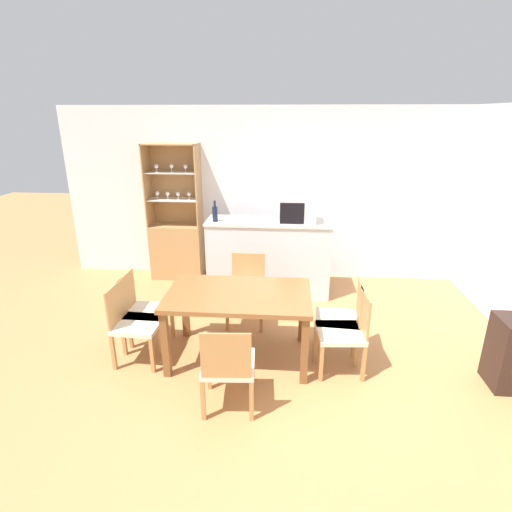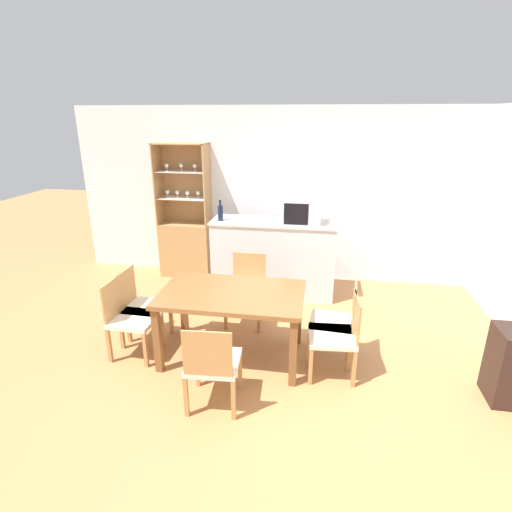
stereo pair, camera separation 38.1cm
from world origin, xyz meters
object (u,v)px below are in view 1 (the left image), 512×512
(microwave, at_px, (297,210))
(wine_bottle, at_px, (215,213))
(dining_table, at_px, (239,301))
(dining_chair_head_far, at_px, (247,289))
(display_cabinet, at_px, (177,241))
(dining_chair_side_right_near, at_px, (345,331))
(dining_chair_side_right_far, at_px, (341,319))
(dining_chair_head_near, at_px, (228,366))
(dining_chair_side_left_far, at_px, (143,311))
(dining_chair_side_left_near, at_px, (134,323))

(microwave, distance_m, wine_bottle, 1.10)
(dining_table, distance_m, dining_chair_head_far, 0.81)
(display_cabinet, distance_m, dining_chair_head_far, 1.85)
(dining_chair_side_right_near, relative_size, wine_bottle, 2.93)
(dining_chair_side_right_far, height_order, microwave, microwave)
(dining_chair_head_near, bearing_deg, dining_chair_side_right_near, 27.68)
(dining_chair_side_left_far, distance_m, dining_chair_side_right_far, 2.11)
(dining_chair_head_far, bearing_deg, display_cabinet, -46.64)
(dining_chair_head_near, height_order, dining_chair_head_far, same)
(dining_chair_side_left_far, xyz_separation_m, dining_chair_head_far, (1.06, 0.64, 0.00))
(display_cabinet, height_order, microwave, display_cabinet)
(dining_table, distance_m, dining_chair_side_right_near, 1.09)
(display_cabinet, height_order, wine_bottle, display_cabinet)
(display_cabinet, relative_size, dining_chair_head_far, 2.45)
(wine_bottle, bearing_deg, dining_chair_side_left_far, -111.16)
(dining_chair_head_near, bearing_deg, dining_chair_side_left_near, 144.69)
(dining_table, bearing_deg, wine_bottle, 107.81)
(wine_bottle, bearing_deg, display_cabinet, 140.79)
(dining_chair_side_right_far, height_order, wine_bottle, wine_bottle)
(dining_chair_side_right_near, height_order, dining_chair_head_near, same)
(dining_chair_side_left_near, height_order, microwave, microwave)
(dining_chair_side_left_far, bearing_deg, dining_chair_head_far, 123.05)
(dining_chair_side_left_far, height_order, wine_bottle, wine_bottle)
(dining_chair_side_left_far, bearing_deg, dining_chair_side_right_near, 84.65)
(display_cabinet, xyz_separation_m, dining_chair_head_near, (1.22, -2.93, -0.16))
(dining_chair_side_right_far, distance_m, wine_bottle, 2.25)
(dining_chair_side_right_near, bearing_deg, dining_chair_head_far, 45.09)
(dining_chair_side_left_near, distance_m, dining_chair_side_right_near, 2.11)
(display_cabinet, bearing_deg, dining_chair_side_right_near, -45.03)
(dining_chair_side_right_far, xyz_separation_m, wine_bottle, (-1.56, 1.44, 0.74))
(dining_chair_side_right_far, bearing_deg, wine_bottle, 51.72)
(dining_chair_head_near, height_order, dining_chair_side_right_far, same)
(dining_chair_side_left_far, distance_m, wine_bottle, 1.71)
(microwave, xyz_separation_m, wine_bottle, (-1.10, -0.07, -0.05))
(dining_chair_side_left_near, bearing_deg, microwave, 139.11)
(dining_chair_side_right_near, distance_m, dining_chair_head_far, 1.39)
(dining_table, bearing_deg, dining_chair_head_far, 89.90)
(dining_chair_head_near, xyz_separation_m, dining_chair_side_right_far, (1.05, 0.91, 0.00))
(display_cabinet, xyz_separation_m, dining_chair_side_left_far, (0.16, -2.02, -0.16))
(dining_chair_side_right_near, distance_m, microwave, 1.98)
(dining_chair_side_right_near, bearing_deg, microwave, 10.46)
(dining_chair_side_right_far, distance_m, dining_chair_head_far, 1.24)
(dining_chair_side_left_near, bearing_deg, dining_table, 99.31)
(dining_chair_side_left_near, bearing_deg, display_cabinet, -173.61)
(dining_table, xyz_separation_m, dining_chair_head_near, (0.00, -0.78, -0.22))
(dining_chair_head_near, height_order, wine_bottle, wine_bottle)
(dining_table, relative_size, dining_chair_head_near, 1.73)
(dining_chair_side_right_near, bearing_deg, wine_bottle, 38.37)
(dining_chair_side_right_near, bearing_deg, dining_table, 78.78)
(dining_chair_head_near, relative_size, wine_bottle, 2.93)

